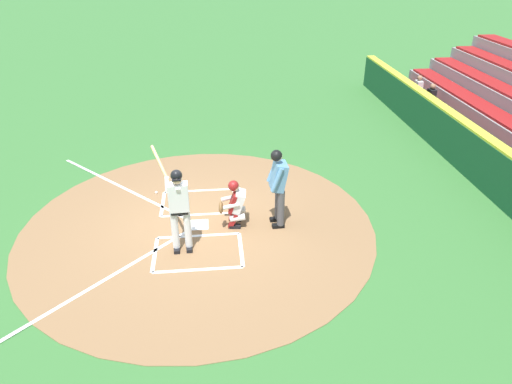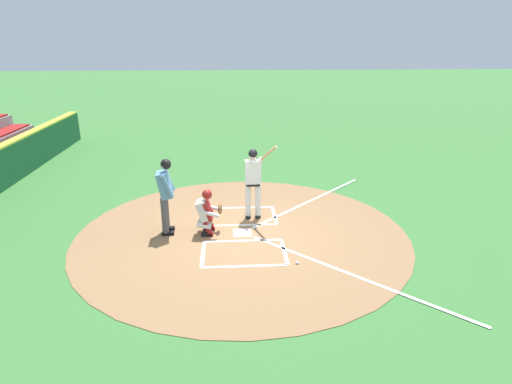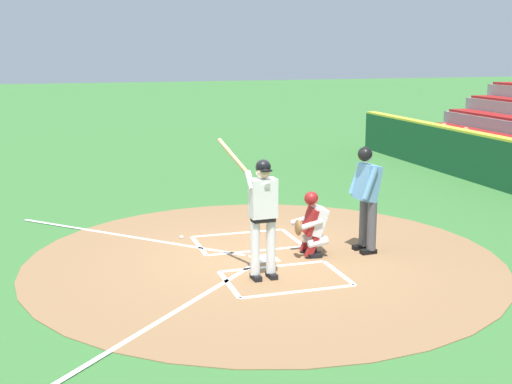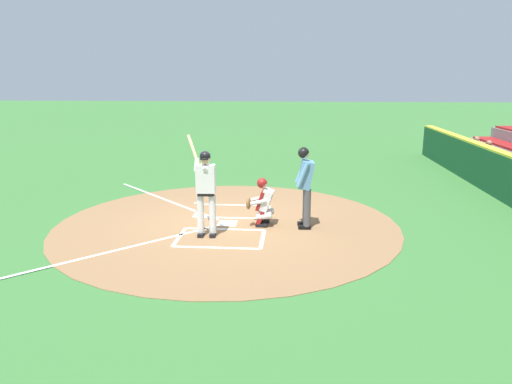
% 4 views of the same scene
% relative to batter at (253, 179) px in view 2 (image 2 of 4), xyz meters
% --- Properties ---
extents(ground_plane, '(120.00, 120.00, 0.00)m').
position_rel_batter_xyz_m(ground_plane, '(0.91, -0.33, -1.10)').
color(ground_plane, '#387033').
extents(dirt_circle, '(8.00, 8.00, 0.01)m').
position_rel_batter_xyz_m(dirt_circle, '(0.91, -0.33, -1.09)').
color(dirt_circle, olive).
rests_on(dirt_circle, ground).
extents(home_plate_and_chalk, '(7.93, 4.91, 0.01)m').
position_rel_batter_xyz_m(home_plate_and_chalk, '(0.91, 0.55, -1.08)').
color(home_plate_and_chalk, white).
rests_on(home_plate_and_chalk, dirt_circle).
extents(batter, '(0.91, 0.74, 2.13)m').
position_rel_batter_xyz_m(batter, '(0.00, 0.00, 0.00)').
color(batter, white).
rests_on(batter, ground).
extents(catcher, '(0.59, 0.65, 1.13)m').
position_rel_batter_xyz_m(catcher, '(0.85, -1.17, -0.51)').
color(catcher, black).
rests_on(catcher, ground).
extents(plate_umpire, '(0.60, 0.43, 1.86)m').
position_rel_batter_xyz_m(plate_umpire, '(0.77, -2.13, -0.02)').
color(plate_umpire, '#4C4C51').
rests_on(plate_umpire, ground).
extents(baseball, '(0.07, 0.07, 0.07)m').
position_rel_batter_xyz_m(baseball, '(2.52, 0.77, -1.06)').
color(baseball, white).
rests_on(baseball, ground).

